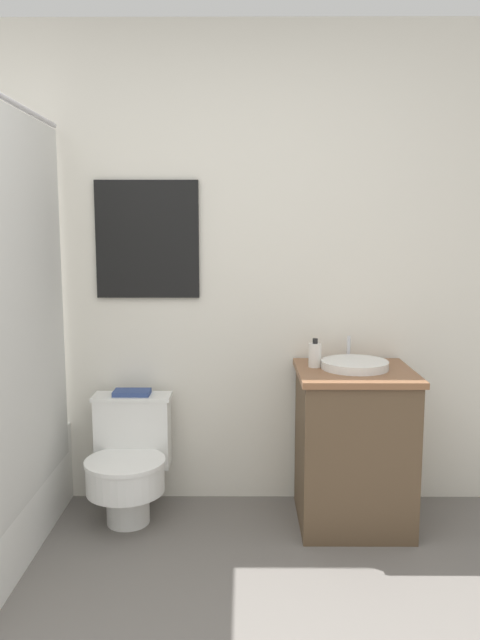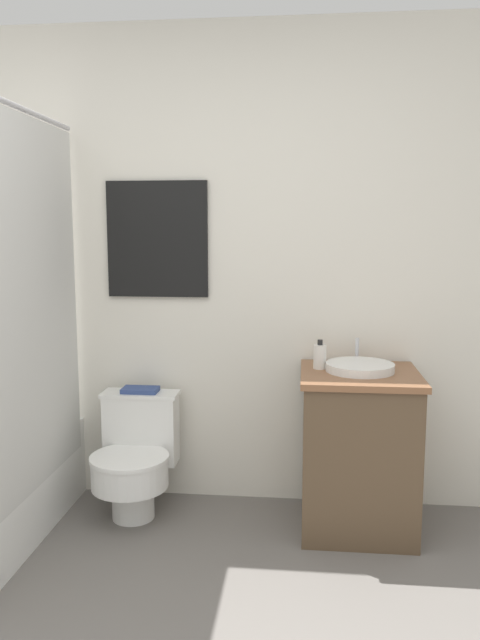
{
  "view_description": "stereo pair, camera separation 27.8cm",
  "coord_description": "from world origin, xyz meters",
  "views": [
    {
      "loc": [
        0.35,
        -1.32,
        1.45
      ],
      "look_at": [
        0.33,
        1.49,
        1.05
      ],
      "focal_mm": 35.0,
      "sensor_mm": 36.0,
      "label": 1
    },
    {
      "loc": [
        0.62,
        -1.31,
        1.45
      ],
      "look_at": [
        0.33,
        1.49,
        1.05
      ],
      "focal_mm": 35.0,
      "sensor_mm": 36.0,
      "label": 2
    }
  ],
  "objects": [
    {
      "name": "book_on_tank",
      "position": [
        -0.23,
        1.81,
        0.62
      ],
      "size": [
        0.19,
        0.11,
        0.02
      ],
      "color": "#33477F",
      "rests_on": "toilet"
    },
    {
      "name": "sink",
      "position": [
        0.89,
        1.67,
        0.8
      ],
      "size": [
        0.33,
        0.36,
        0.13
      ],
      "color": "white",
      "rests_on": "vanity"
    },
    {
      "name": "wall_back",
      "position": [
        -0.0,
        1.96,
        1.25
      ],
      "size": [
        3.36,
        0.07,
        2.5
      ],
      "color": "silver",
      "rests_on": "ground_plane"
    },
    {
      "name": "vanity",
      "position": [
        0.89,
        1.65,
        0.39
      ],
      "size": [
        0.56,
        0.55,
        0.78
      ],
      "color": "brown",
      "rests_on": "ground_plane"
    },
    {
      "name": "soap_bottle",
      "position": [
        0.7,
        1.71,
        0.84
      ],
      "size": [
        0.06,
        0.06,
        0.14
      ],
      "color": "silver",
      "rests_on": "vanity"
    },
    {
      "name": "toilet",
      "position": [
        -0.23,
        1.68,
        0.3
      ],
      "size": [
        0.4,
        0.51,
        0.61
      ],
      "color": "white",
      "rests_on": "ground_plane"
    }
  ]
}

